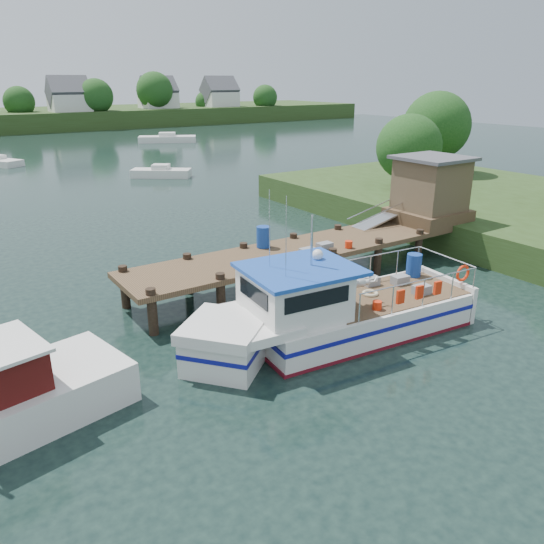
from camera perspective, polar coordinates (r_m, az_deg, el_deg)
ground_plane at (r=21.16m, az=-0.03°, el=-1.63°), size 160.00×160.00×0.00m
near_shore at (r=32.44m, az=26.59°, el=7.70°), size 16.00×30.00×7.76m
dock at (r=24.56m, az=12.74°, el=6.43°), size 16.60×3.00×4.78m
lobster_boat at (r=16.75m, az=6.07°, el=-4.48°), size 10.25×3.79×4.93m
moored_far at (r=73.01m, az=-11.19°, el=13.90°), size 7.69×5.54×1.25m
moored_b at (r=46.42m, az=-11.83°, el=10.43°), size 4.92×4.26×1.08m
moored_c at (r=44.53m, az=11.95°, el=9.99°), size 6.52×5.03×0.99m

